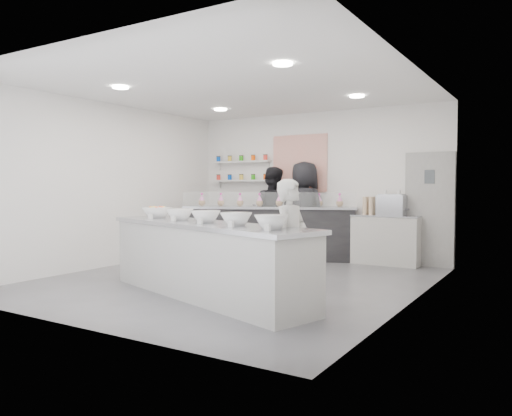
{
  "coord_description": "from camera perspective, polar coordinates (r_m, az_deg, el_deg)",
  "views": [
    {
      "loc": [
        4.35,
        -6.44,
        1.49
      ],
      "look_at": [
        0.16,
        0.4,
        1.13
      ],
      "focal_mm": 35.0,
      "sensor_mm": 36.0,
      "label": 1
    }
  ],
  "objects": [
    {
      "name": "back_bar",
      "position": [
        10.09,
        1.52,
        -2.85
      ],
      "size": [
        3.43,
        1.93,
        1.07
      ],
      "primitive_type": "cube",
      "rotation": [
        0.0,
        0.0,
        0.4
      ],
      "color": "black",
      "rests_on": "floor"
    },
    {
      "name": "downlight_0",
      "position": [
        8.05,
        -15.23,
        13.14
      ],
      "size": [
        0.24,
        0.24,
        0.02
      ],
      "primitive_type": "cylinder",
      "color": "white",
      "rests_on": "ceiling"
    },
    {
      "name": "back_wall",
      "position": [
        10.39,
        6.77,
        2.62
      ],
      "size": [
        5.5,
        0.0,
        5.5
      ],
      "primitive_type": "plane",
      "rotation": [
        1.57,
        0.0,
        0.0
      ],
      "color": "white",
      "rests_on": "floor"
    },
    {
      "name": "espresso_machine",
      "position": [
        9.61,
        15.24,
        0.29
      ],
      "size": [
        0.49,
        0.34,
        0.38
      ],
      "primitive_type": "cube",
      "color": "#93969E",
      "rests_on": "espresso_ledge"
    },
    {
      "name": "left_wall",
      "position": [
        9.59,
        -16.3,
        2.53
      ],
      "size": [
        0.0,
        6.0,
        6.0
      ],
      "primitive_type": "plane",
      "rotation": [
        1.57,
        0.0,
        1.57
      ],
      "color": "white",
      "rests_on": "floor"
    },
    {
      "name": "label_cards",
      "position": [
        6.18,
        -7.38,
        -1.69
      ],
      "size": [
        2.66,
        0.04,
        0.07
      ],
      "primitive_type": null,
      "color": "white",
      "rests_on": "prep_counter"
    },
    {
      "name": "espresso_ledge",
      "position": [
        9.69,
        14.56,
        -3.57
      ],
      "size": [
        1.26,
        0.4,
        0.93
      ],
      "primitive_type": "cube",
      "color": "#B5B5B0",
      "rests_on": "floor"
    },
    {
      "name": "prep_bowls",
      "position": [
        6.66,
        -5.77,
        -0.98
      ],
      "size": [
        3.01,
        1.4,
        0.16
      ],
      "primitive_type": null,
      "rotation": [
        0.0,
        0.0,
        -0.31
      ],
      "color": "white",
      "rests_on": "prep_counter"
    },
    {
      "name": "woman_prep",
      "position": [
        6.07,
        4.08,
        -4.12
      ],
      "size": [
        0.39,
        0.58,
        1.57
      ],
      "primitive_type": "imported",
      "rotation": [
        0.0,
        0.0,
        1.54
      ],
      "color": "beige",
      "rests_on": "floor"
    },
    {
      "name": "preserve_jars",
      "position": [
        11.14,
        -1.7,
        4.59
      ],
      "size": [
        1.45,
        0.1,
        0.56
      ],
      "primitive_type": null,
      "color": "red",
      "rests_on": "jar_shelf_lower"
    },
    {
      "name": "ceiling",
      "position": [
        7.92,
        -2.56,
        13.57
      ],
      "size": [
        6.0,
        6.0,
        0.0
      ],
      "primitive_type": "plane",
      "rotation": [
        3.14,
        0.0,
        0.0
      ],
      "color": "white",
      "rests_on": "floor"
    },
    {
      "name": "pattern_panel",
      "position": [
        10.53,
        4.99,
        5.07
      ],
      "size": [
        1.25,
        0.03,
        1.2
      ],
      "primitive_type": "cube",
      "color": "#D84F38",
      "rests_on": "back_wall"
    },
    {
      "name": "staff_left",
      "position": [
        10.42,
        1.85,
        -0.46
      ],
      "size": [
        1.01,
        0.85,
        1.88
      ],
      "primitive_type": "imported",
      "rotation": [
        0.0,
        0.0,
        3.3
      ],
      "color": "black",
      "rests_on": "floor"
    },
    {
      "name": "prep_counter",
      "position": [
        6.72,
        -5.75,
        -5.92
      ],
      "size": [
        3.74,
        1.91,
        1.0
      ],
      "primitive_type": "cube",
      "rotation": [
        0.0,
        0.0,
        -0.31
      ],
      "color": "#B5B5B0",
      "rests_on": "floor"
    },
    {
      "name": "sneeze_guard",
      "position": [
        9.75,
        1.31,
        0.98
      ],
      "size": [
        3.15,
        1.34,
        0.29
      ],
      "primitive_type": "cube",
      "rotation": [
        0.0,
        0.0,
        0.4
      ],
      "color": "white",
      "rests_on": "back_bar"
    },
    {
      "name": "floor",
      "position": [
        7.91,
        -2.52,
        -8.28
      ],
      "size": [
        6.0,
        6.0,
        0.0
      ],
      "primitive_type": "plane",
      "color": "#515156",
      "rests_on": "ground"
    },
    {
      "name": "downlight_2",
      "position": [
        9.99,
        -4.1,
        11.15
      ],
      "size": [
        0.24,
        0.24,
        0.02
      ],
      "primitive_type": "cylinder",
      "color": "white",
      "rests_on": "ceiling"
    },
    {
      "name": "staff_right",
      "position": [
        10.07,
        5.55,
        -0.29
      ],
      "size": [
        1.09,
        0.84,
        1.98
      ],
      "primitive_type": "imported",
      "rotation": [
        0.0,
        0.0,
        2.9
      ],
      "color": "black",
      "rests_on": "floor"
    },
    {
      "name": "downlight_1",
      "position": [
        6.36,
        3.06,
        16.1
      ],
      "size": [
        0.24,
        0.24,
        0.02
      ],
      "primitive_type": "cylinder",
      "color": "white",
      "rests_on": "ceiling"
    },
    {
      "name": "right_wall",
      "position": [
        6.63,
        17.56,
        2.53
      ],
      "size": [
        0.0,
        6.0,
        6.0
      ],
      "primitive_type": "plane",
      "rotation": [
        1.57,
        0.0,
        -1.57
      ],
      "color": "white",
      "rests_on": "floor"
    },
    {
      "name": "cup_stacks",
      "position": [
        9.74,
        12.78,
        0.25
      ],
      "size": [
        0.24,
        0.24,
        0.35
      ],
      "primitive_type": null,
      "color": "tan",
      "rests_on": "espresso_ledge"
    },
    {
      "name": "cookie_bags",
      "position": [
        10.05,
        1.53,
        0.94
      ],
      "size": [
        2.77,
        1.27,
        0.26
      ],
      "primitive_type": null,
      "rotation": [
        0.0,
        0.0,
        0.4
      ],
      "color": "#FF73D5",
      "rests_on": "back_bar"
    },
    {
      "name": "back_door",
      "position": [
        9.64,
        19.2,
        -0.18
      ],
      "size": [
        0.88,
        0.04,
        2.1
      ],
      "primitive_type": "cube",
      "color": "gray",
      "rests_on": "floor"
    },
    {
      "name": "jar_shelf_lower",
      "position": [
        11.16,
        -1.64,
        3.15
      ],
      "size": [
        1.45,
        0.22,
        0.04
      ],
      "primitive_type": "cube",
      "color": "silver",
      "rests_on": "back_wall"
    },
    {
      "name": "jar_shelf_upper",
      "position": [
        11.17,
        -1.65,
        5.3
      ],
      "size": [
        1.45,
        0.22,
        0.04
      ],
      "primitive_type": "cube",
      "color": "silver",
      "rests_on": "back_wall"
    },
    {
      "name": "downlight_3",
      "position": [
        8.69,
        11.46,
        12.4
      ],
      "size": [
        0.24,
        0.24,
        0.02
      ],
      "primitive_type": "cylinder",
      "color": "white",
      "rests_on": "ceiling"
    }
  ]
}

